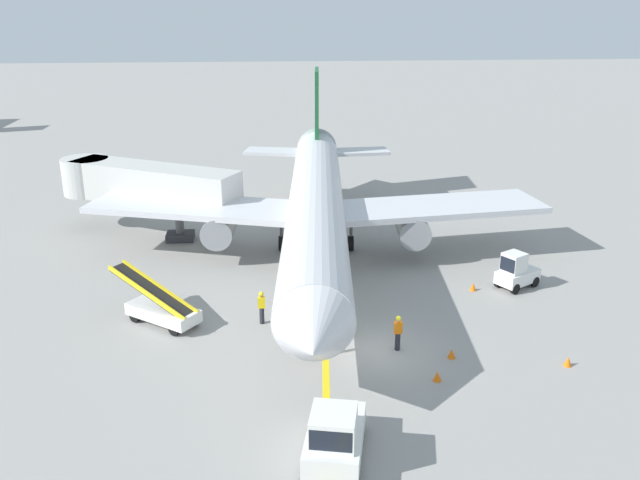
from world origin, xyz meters
TOP-DOWN VIEW (x-y plane):
  - ground_plane at (0.00, 0.00)m, footprint 300.00×300.00m
  - taxi_line_yellow at (-1.95, 5.00)m, footprint 6.85×79.76m
  - airliner at (-1.91, 11.69)m, footprint 28.51×35.34m
  - jet_bridge at (-13.40, 17.32)m, footprint 12.51×8.30m
  - pushback_tug at (-2.73, -7.43)m, footprint 2.61×3.92m
  - baggage_tug_near_wing at (8.76, 6.42)m, footprint 2.73×2.35m
  - belt_loader_forward_hold at (-10.16, 3.67)m, footprint 4.75×4.01m
  - ground_crew_marshaller at (0.93, 0.03)m, footprint 0.36×0.24m
  - ground_crew_wing_walker at (-5.23, 3.20)m, footprint 0.36×0.24m
  - safety_cone_nose_left at (8.08, -1.98)m, footprint 0.36×0.36m
  - safety_cone_nose_right at (3.20, -0.89)m, footprint 0.36×0.36m
  - safety_cone_wingtip_left at (-10.12, 16.25)m, footprint 0.36×0.36m
  - safety_cone_wingtip_right at (6.33, 6.21)m, footprint 0.36×0.36m
  - safety_cone_tail_area at (2.10, -2.70)m, footprint 0.36×0.36m

SIDE VIEW (x-z plane):
  - ground_plane at x=0.00m, z-range 0.00..0.00m
  - taxi_line_yellow at x=-1.95m, z-range 0.00..0.01m
  - safety_cone_nose_left at x=8.08m, z-range 0.00..0.44m
  - safety_cone_nose_right at x=3.20m, z-range 0.00..0.44m
  - safety_cone_wingtip_left at x=-10.12m, z-range 0.00..0.44m
  - safety_cone_wingtip_right at x=6.33m, z-range 0.00..0.44m
  - safety_cone_tail_area at x=2.10m, z-range 0.00..0.44m
  - belt_loader_forward_hold at x=-10.16m, z-range -0.52..2.07m
  - ground_crew_marshaller at x=0.93m, z-range 0.06..1.76m
  - ground_crew_wing_walker at x=-5.23m, z-range 0.06..1.76m
  - baggage_tug_near_wing at x=8.76m, z-range -0.12..1.98m
  - pushback_tug at x=-2.73m, z-range -0.11..2.09m
  - airliner at x=-1.91m, z-range -1.63..8.47m
  - jet_bridge at x=-13.40m, z-range 1.12..5.97m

